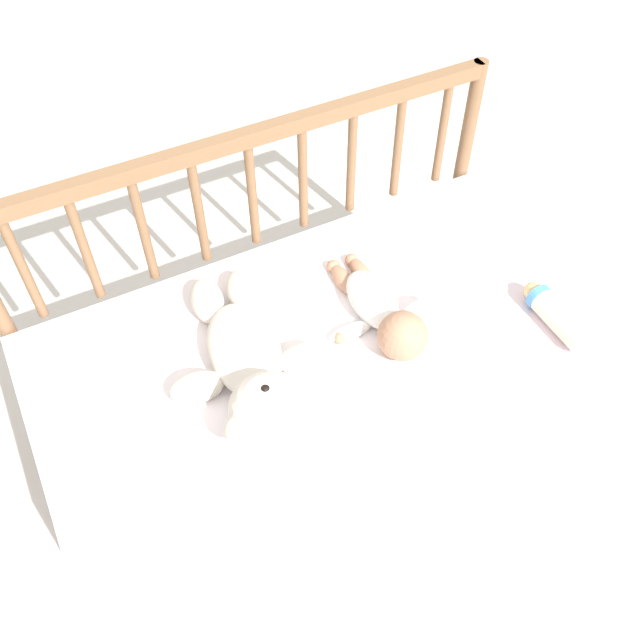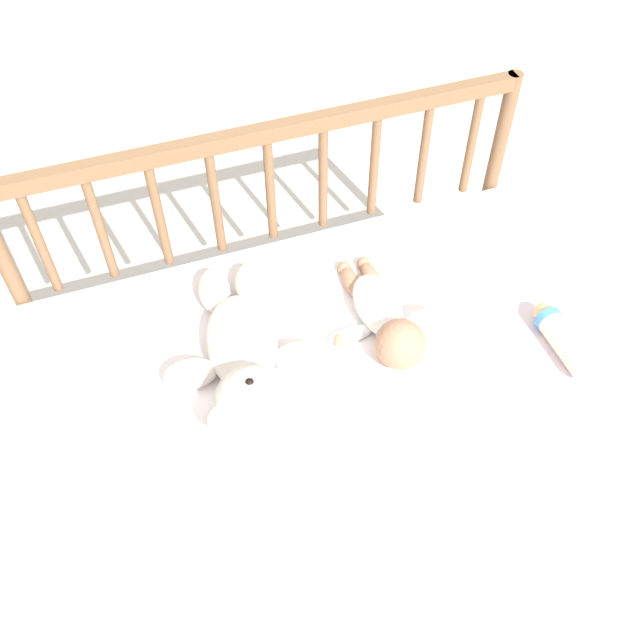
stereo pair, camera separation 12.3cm
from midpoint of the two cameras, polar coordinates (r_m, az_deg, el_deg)
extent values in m
plane|color=silver|center=(1.92, -1.77, -10.41)|extent=(12.00, 12.00, 0.00)
cube|color=silver|center=(1.72, -1.96, -6.56)|extent=(1.23, 0.64, 0.47)
cylinder|color=brown|center=(1.78, -24.88, -2.22)|extent=(0.04, 0.04, 0.79)
cylinder|color=brown|center=(2.01, 9.15, 9.99)|extent=(0.04, 0.04, 0.79)
cube|color=brown|center=(1.56, -8.21, 14.14)|extent=(1.19, 0.03, 0.04)
cylinder|color=brown|center=(1.62, -24.66, 3.52)|extent=(0.02, 0.02, 0.28)
cylinder|color=brown|center=(1.61, -20.38, 5.14)|extent=(0.02, 0.02, 0.28)
cylinder|color=brown|center=(1.62, -16.08, 6.73)|extent=(0.02, 0.02, 0.28)
cylinder|color=brown|center=(1.63, -11.80, 8.27)|extent=(0.02, 0.02, 0.28)
cylinder|color=brown|center=(1.66, -7.60, 9.72)|extent=(0.02, 0.02, 0.28)
cylinder|color=brown|center=(1.69, -3.50, 11.08)|extent=(0.02, 0.02, 0.28)
cylinder|color=brown|center=(1.73, 0.45, 12.32)|extent=(0.02, 0.02, 0.28)
cylinder|color=brown|center=(1.78, 4.22, 13.45)|extent=(0.02, 0.02, 0.28)
cylinder|color=brown|center=(1.84, 7.80, 14.45)|extent=(0.02, 0.02, 0.28)
cube|color=white|center=(1.53, -4.17, -1.79)|extent=(0.81, 0.56, 0.01)
ellipsoid|color=silver|center=(1.48, -8.48, -2.42)|extent=(0.18, 0.26, 0.09)
sphere|color=silver|center=(1.35, -6.86, -7.34)|extent=(0.15, 0.15, 0.15)
sphere|color=tan|center=(1.31, -7.03, -6.38)|extent=(0.06, 0.06, 0.06)
sphere|color=black|center=(1.29, -7.13, -5.74)|extent=(0.02, 0.02, 0.02)
sphere|color=silver|center=(1.34, -4.11, -7.48)|extent=(0.06, 0.06, 0.06)
sphere|color=silver|center=(1.33, -9.10, -8.81)|extent=(0.06, 0.06, 0.06)
ellipsoid|color=silver|center=(1.46, -3.67, -3.18)|extent=(0.12, 0.08, 0.06)
ellipsoid|color=silver|center=(1.45, -12.24, -5.43)|extent=(0.12, 0.08, 0.06)
ellipsoid|color=silver|center=(1.59, -8.38, 2.14)|extent=(0.09, 0.13, 0.07)
ellipsoid|color=silver|center=(1.58, -11.21, 1.41)|extent=(0.09, 0.13, 0.07)
ellipsoid|color=white|center=(1.55, 2.01, 1.51)|extent=(0.10, 0.18, 0.07)
sphere|color=tan|center=(1.47, 4.26, -1.39)|extent=(0.11, 0.11, 0.11)
ellipsoid|color=white|center=(1.51, 6.04, 1.05)|extent=(0.10, 0.04, 0.03)
ellipsoid|color=white|center=(1.52, 0.17, -1.04)|extent=(0.10, 0.04, 0.03)
sphere|color=tan|center=(1.58, 6.21, 1.08)|extent=(0.03, 0.03, 0.03)
sphere|color=tan|center=(1.51, -0.74, -1.55)|extent=(0.03, 0.03, 0.03)
ellipsoid|color=tan|center=(1.63, 1.18, 3.67)|extent=(0.04, 0.10, 0.04)
ellipsoid|color=tan|center=(1.62, -0.32, 3.14)|extent=(0.04, 0.10, 0.04)
sphere|color=tan|center=(1.66, 0.43, 4.72)|extent=(0.03, 0.03, 0.03)
sphere|color=tan|center=(1.65, -1.05, 4.21)|extent=(0.03, 0.03, 0.03)
cylinder|color=#F4E5CC|center=(1.60, 16.58, -0.04)|extent=(0.06, 0.14, 0.06)
cylinder|color=#4C99D8|center=(1.63, 15.08, 1.68)|extent=(0.06, 0.02, 0.06)
sphere|color=#EAC67F|center=(1.64, 14.66, 2.15)|extent=(0.04, 0.04, 0.04)
camera|label=1|loc=(0.06, -92.38, -2.85)|focal=40.00mm
camera|label=2|loc=(0.06, 87.62, 2.85)|focal=40.00mm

